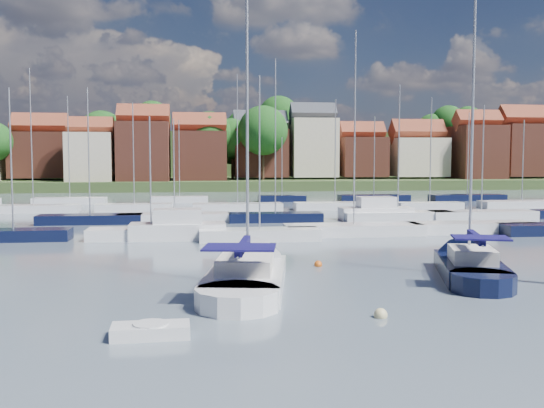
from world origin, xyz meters
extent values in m
plane|color=#495663|center=(0.00, 40.00, 0.00)|extent=(260.00, 260.00, 0.00)
cube|color=silver|center=(-1.68, 2.65, 0.25)|extent=(4.80, 8.70, 1.20)
cone|color=silver|center=(-0.80, 7.72, 0.25)|extent=(4.07, 4.53, 3.43)
cylinder|color=silver|center=(-2.39, -1.40, 0.25)|extent=(3.97, 3.97, 1.20)
cube|color=silver|center=(-1.78, 2.09, 1.20)|extent=(2.96, 3.79, 0.70)
cylinder|color=#B2B2B7|center=(-1.58, 3.21, 8.47)|extent=(0.14, 0.14, 15.24)
cylinder|color=#B2B2B7|center=(-1.98, 0.96, 2.05)|extent=(0.89, 4.52, 0.10)
cube|color=#120E48|center=(-1.98, 0.96, 2.20)|extent=(1.04, 4.33, 0.35)
cube|color=#120E48|center=(-2.23, -0.50, 2.35)|extent=(3.23, 2.53, 0.08)
cube|color=black|center=(9.74, 3.69, 0.25)|extent=(4.81, 7.55, 1.20)
cone|color=black|center=(11.00, 7.88, 0.25)|extent=(3.78, 4.10, 2.92)
cylinder|color=black|center=(8.73, 0.34, 0.25)|extent=(3.64, 3.64, 1.20)
cube|color=silver|center=(9.60, 3.23, 1.20)|extent=(2.80, 3.38, 0.70)
cylinder|color=#B2B2B7|center=(9.88, 4.16, 7.48)|extent=(0.14, 0.14, 13.26)
cylinder|color=#B2B2B7|center=(9.32, 2.30, 2.05)|extent=(1.22, 3.75, 0.10)
cube|color=#120E48|center=(9.32, 2.30, 2.20)|extent=(1.35, 3.63, 0.35)
cube|color=#120E48|center=(8.96, 1.09, 2.35)|extent=(2.88, 2.39, 0.08)
cube|color=silver|center=(-5.54, -4.79, 0.18)|extent=(2.64, 1.29, 0.51)
cylinder|color=silver|center=(-5.54, -4.79, 0.33)|extent=(1.21, 1.21, 0.33)
sphere|color=#D85914|center=(-3.49, -0.32, 0.00)|extent=(0.46, 0.46, 0.46)
sphere|color=beige|center=(2.87, -3.33, 0.00)|extent=(0.52, 0.52, 0.52)
sphere|color=#D85914|center=(2.72, 7.60, 0.00)|extent=(0.44, 0.44, 0.44)
cube|color=black|center=(-17.11, 20.54, 0.35)|extent=(8.01, 2.24, 1.00)
cylinder|color=#B2B2B7|center=(-17.11, 20.54, 5.93)|extent=(0.12, 0.12, 10.16)
cube|color=silver|center=(-7.27, 20.20, 0.35)|extent=(9.22, 2.58, 1.00)
cylinder|color=#B2B2B7|center=(-7.27, 20.20, 4.94)|extent=(0.12, 0.12, 8.18)
cube|color=silver|center=(0.63, 18.61, 0.35)|extent=(8.78, 2.46, 1.00)
cylinder|color=#B2B2B7|center=(0.63, 18.61, 6.38)|extent=(0.12, 0.12, 11.06)
cube|color=silver|center=(8.23, 20.67, 0.35)|extent=(10.79, 3.02, 1.00)
cylinder|color=#B2B2B7|center=(8.23, 20.67, 8.29)|extent=(0.12, 0.12, 14.87)
cube|color=silver|center=(17.98, 21.03, 0.35)|extent=(10.13, 2.84, 1.00)
cylinder|color=#B2B2B7|center=(17.98, 21.03, 5.65)|extent=(0.12, 0.12, 9.59)
cube|color=silver|center=(-5.31, 20.00, 0.50)|extent=(7.00, 2.60, 1.40)
cube|color=silver|center=(-5.31, 20.00, 1.60)|extent=(3.50, 2.20, 1.30)
cube|color=black|center=(-13.55, 31.64, 0.35)|extent=(9.30, 2.60, 1.00)
cylinder|color=#B2B2B7|center=(-13.55, 31.64, 6.59)|extent=(0.12, 0.12, 11.48)
cube|color=silver|center=(-5.94, 32.01, 0.35)|extent=(10.40, 2.91, 1.00)
cylinder|color=#B2B2B7|center=(-5.94, 32.01, 5.24)|extent=(0.12, 0.12, 8.77)
cube|color=black|center=(3.48, 31.28, 0.35)|extent=(8.80, 2.46, 1.00)
cylinder|color=#B2B2B7|center=(3.48, 31.28, 8.01)|extent=(0.12, 0.12, 14.33)
cube|color=silver|center=(15.40, 31.16, 0.35)|extent=(10.73, 3.00, 1.00)
cylinder|color=#B2B2B7|center=(15.40, 31.16, 6.92)|extent=(0.12, 0.12, 12.14)
cube|color=silver|center=(23.82, 30.97, 0.35)|extent=(10.48, 2.93, 1.00)
cylinder|color=#B2B2B7|center=(23.82, 30.97, 5.99)|extent=(0.12, 0.12, 10.28)
cube|color=silver|center=(13.46, 32.00, 0.50)|extent=(7.00, 2.60, 1.40)
cube|color=silver|center=(13.46, 32.00, 1.60)|extent=(3.50, 2.20, 1.30)
cube|color=silver|center=(-21.71, 44.21, 0.35)|extent=(9.71, 2.72, 1.00)
cylinder|color=#B2B2B7|center=(-21.71, 44.21, 8.29)|extent=(0.12, 0.12, 14.88)
cube|color=silver|center=(-10.84, 44.51, 0.35)|extent=(8.49, 2.38, 1.00)
cylinder|color=#B2B2B7|center=(-10.84, 44.51, 6.51)|extent=(0.12, 0.12, 11.31)
cube|color=silver|center=(0.79, 43.78, 0.35)|extent=(10.16, 2.85, 1.00)
cylinder|color=#B2B2B7|center=(0.79, 43.78, 8.15)|extent=(0.12, 0.12, 14.59)
cube|color=silver|center=(12.17, 43.90, 0.35)|extent=(9.53, 2.67, 1.00)
cylinder|color=#B2B2B7|center=(12.17, 43.90, 6.81)|extent=(0.12, 0.12, 11.91)
cube|color=silver|center=(23.16, 42.50, 0.35)|extent=(7.62, 2.13, 1.00)
cylinder|color=#B2B2B7|center=(23.16, 42.50, 6.91)|extent=(0.12, 0.12, 12.13)
cube|color=silver|center=(35.22, 43.59, 0.35)|extent=(10.17, 2.85, 1.00)
cylinder|color=#B2B2B7|center=(35.22, 43.59, 5.72)|extent=(0.12, 0.12, 9.73)
cube|color=silver|center=(-20.26, 56.56, 0.35)|extent=(9.24, 2.59, 1.00)
cylinder|color=#B2B2B7|center=(-20.26, 56.56, 7.43)|extent=(0.12, 0.12, 13.17)
cube|color=silver|center=(-6.08, 57.30, 0.35)|extent=(7.57, 2.12, 1.00)
cylinder|color=#B2B2B7|center=(-6.08, 57.30, 5.97)|extent=(0.12, 0.12, 10.24)
cube|color=black|center=(7.88, 57.47, 0.35)|extent=(6.58, 1.84, 1.00)
cylinder|color=#B2B2B7|center=(7.88, 57.47, 4.85)|extent=(0.12, 0.12, 8.01)
cube|color=black|center=(20.94, 57.40, 0.35)|extent=(9.92, 2.78, 1.00)
cylinder|color=#B2B2B7|center=(20.94, 57.40, 6.31)|extent=(0.12, 0.12, 10.92)
cube|color=black|center=(34.28, 56.37, 0.35)|extent=(10.55, 2.95, 1.00)
cylinder|color=#B2B2B7|center=(34.28, 56.37, 6.61)|extent=(0.12, 0.12, 11.51)
cube|color=#394A25|center=(0.00, 117.00, 0.30)|extent=(200.00, 70.00, 3.00)
cube|color=#394A25|center=(0.00, 142.00, 5.00)|extent=(200.00, 60.00, 14.00)
cube|color=brown|center=(-33.65, 97.79, 6.56)|extent=(10.37, 9.97, 8.73)
cube|color=brown|center=(-33.65, 97.79, 12.20)|extent=(10.57, 5.13, 5.13)
cube|color=beige|center=(-22.74, 89.00, 6.08)|extent=(8.09, 8.80, 8.96)
cube|color=brown|center=(-22.74, 89.00, 11.55)|extent=(8.25, 4.00, 4.00)
cube|color=brown|center=(-13.35, 89.94, 7.08)|extent=(9.36, 10.17, 10.97)
cube|color=brown|center=(-13.35, 89.94, 13.72)|extent=(9.54, 4.63, 4.63)
cube|color=brown|center=(-3.04, 91.65, 6.31)|extent=(9.90, 8.56, 9.42)
cube|color=brown|center=(-3.04, 91.65, 12.23)|extent=(10.10, 4.90, 4.90)
cube|color=brown|center=(9.10, 96.65, 6.95)|extent=(10.59, 8.93, 9.49)
cube|color=#383A42|center=(9.10, 96.65, 12.99)|extent=(10.80, 5.24, 5.24)
cube|color=beige|center=(19.71, 95.80, 8.02)|extent=(9.01, 8.61, 11.65)
cube|color=#383A42|center=(19.71, 95.80, 14.95)|extent=(9.19, 4.46, 4.46)
cube|color=brown|center=(30.17, 97.00, 6.20)|extent=(9.10, 9.34, 8.00)
cube|color=brown|center=(30.17, 97.00, 11.32)|extent=(9.28, 4.50, 4.50)
cube|color=beige|center=(41.95, 96.59, 6.14)|extent=(10.86, 9.59, 7.88)
cube|color=brown|center=(41.95, 96.59, 11.41)|extent=(11.07, 5.37, 5.37)
cube|color=brown|center=(53.76, 93.92, 7.09)|extent=(9.18, 9.96, 10.97)
cube|color=brown|center=(53.76, 93.92, 13.70)|extent=(9.36, 4.54, 4.54)
cube|color=brown|center=(65.18, 95.21, 7.58)|extent=(11.39, 9.67, 10.76)
cube|color=brown|center=(65.18, 95.21, 14.36)|extent=(11.62, 5.64, 5.64)
cylinder|color=#382619|center=(56.77, 115.51, 8.51)|extent=(0.50, 0.50, 4.47)
sphere|color=#225B1C|center=(56.77, 115.51, 14.58)|extent=(8.18, 8.18, 8.18)
cylinder|color=#382619|center=(3.46, 95.93, 3.83)|extent=(0.50, 0.50, 4.46)
sphere|color=#225B1C|center=(3.46, 95.93, 9.88)|extent=(8.15, 8.15, 8.15)
cylinder|color=#382619|center=(15.22, 113.68, 8.58)|extent=(0.50, 0.50, 5.15)
sphere|color=#225B1C|center=(15.22, 113.68, 15.56)|extent=(9.41, 9.41, 9.41)
cylinder|color=#382619|center=(-13.54, 116.31, 8.68)|extent=(0.50, 0.50, 4.56)
sphere|color=#225B1C|center=(-13.54, 116.31, 14.87)|extent=(8.34, 8.34, 8.34)
cylinder|color=#382619|center=(-23.24, 105.25, 4.18)|extent=(0.50, 0.50, 5.15)
sphere|color=#225B1C|center=(-23.24, 105.25, 11.17)|extent=(9.42, 9.42, 9.42)
cylinder|color=#382619|center=(-38.67, 107.32, 6.76)|extent=(0.50, 0.50, 3.42)
sphere|color=#225B1C|center=(-38.67, 107.32, 11.40)|extent=(6.26, 6.26, 6.26)
cylinder|color=#382619|center=(13.76, 104.71, 3.48)|extent=(0.50, 0.50, 3.77)
sphere|color=#225B1C|center=(13.76, 104.71, 8.60)|extent=(6.89, 6.89, 6.89)
cylinder|color=#382619|center=(9.05, 90.94, 4.21)|extent=(0.50, 0.50, 5.21)
sphere|color=#225B1C|center=(9.05, 90.94, 11.28)|extent=(9.53, 9.53, 9.53)
cylinder|color=#382619|center=(61.93, 101.62, 3.09)|extent=(0.50, 0.50, 2.97)
sphere|color=#225B1C|center=(61.93, 101.62, 7.12)|extent=(5.44, 5.44, 5.44)
cylinder|color=#382619|center=(-1.15, 93.75, 4.02)|extent=(0.50, 0.50, 4.84)
sphere|color=#225B1C|center=(-1.15, 93.75, 10.59)|extent=(8.85, 8.85, 8.85)
cylinder|color=#382619|center=(52.68, 115.72, 8.17)|extent=(0.50, 0.50, 3.72)
sphere|color=#225B1C|center=(52.68, 115.72, 13.21)|extent=(6.80, 6.80, 6.80)
cylinder|color=#382619|center=(54.05, 94.13, 3.62)|extent=(0.50, 0.50, 4.05)
sphere|color=#225B1C|center=(54.05, 94.13, 9.11)|extent=(7.40, 7.40, 7.40)
cylinder|color=#382619|center=(6.84, 113.29, 7.91)|extent=(0.50, 0.50, 3.93)
sphere|color=#225B1C|center=(6.84, 113.29, 13.24)|extent=(7.19, 7.19, 7.19)
cylinder|color=#382619|center=(30.65, 100.17, 3.51)|extent=(0.50, 0.50, 3.82)
sphere|color=#225B1C|center=(30.65, 100.17, 8.70)|extent=(6.99, 6.99, 6.99)
cylinder|color=#382619|center=(-17.44, 93.12, 3.34)|extent=(0.50, 0.50, 3.48)
sphere|color=#225B1C|center=(-17.44, 93.12, 8.07)|extent=(6.37, 6.37, 6.37)
cylinder|color=#382619|center=(57.51, 102.81, 3.09)|extent=(0.50, 0.50, 2.99)
sphere|color=#225B1C|center=(57.51, 102.81, 7.14)|extent=(5.46, 5.46, 5.46)
cylinder|color=#382619|center=(3.61, 99.04, 3.22)|extent=(0.50, 0.50, 3.25)
sphere|color=#225B1C|center=(3.61, 99.04, 7.63)|extent=(5.94, 5.94, 5.94)
cylinder|color=#382619|center=(-3.05, 100.73, 3.09)|extent=(0.50, 0.50, 2.98)
sphere|color=#225B1C|center=(-3.05, 100.73, 7.14)|extent=(5.46, 5.46, 5.46)
cylinder|color=#382619|center=(64.66, 121.74, 9.36)|extent=(0.50, 0.50, 4.29)
sphere|color=#225B1C|center=(64.66, 121.74, 15.17)|extent=(7.84, 7.84, 7.84)
camera|label=1|loc=(-4.03, -25.02, 5.99)|focal=40.00mm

